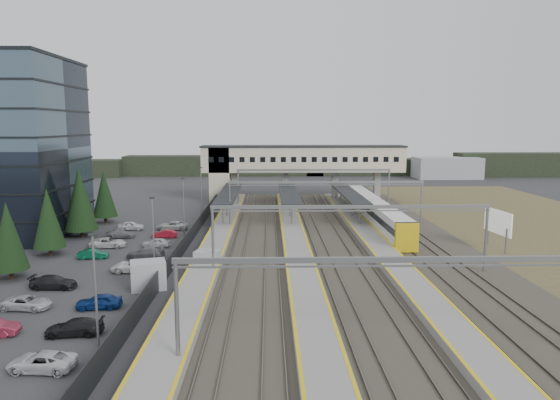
{
  "coord_description": "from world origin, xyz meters",
  "views": [
    {
      "loc": [
        3.74,
        -57.56,
        15.17
      ],
      "look_at": [
        5.36,
        16.81,
        4.0
      ],
      "focal_mm": 32.0,
      "sensor_mm": 36.0,
      "label": 1
    }
  ],
  "objects_px": {
    "relay_cabin_near": "(148,275)",
    "relay_cabin_far": "(208,261)",
    "train": "(374,211)",
    "footbridge": "(289,162)",
    "billboard": "(498,223)"
  },
  "relations": [
    {
      "from": "relay_cabin_far",
      "to": "footbridge",
      "type": "height_order",
      "value": "footbridge"
    },
    {
      "from": "relay_cabin_near",
      "to": "train",
      "type": "xyz_separation_m",
      "value": [
        27.6,
        30.71,
        0.66
      ]
    },
    {
      "from": "relay_cabin_near",
      "to": "footbridge",
      "type": "relative_size",
      "value": 0.09
    },
    {
      "from": "relay_cabin_far",
      "to": "footbridge",
      "type": "relative_size",
      "value": 0.07
    },
    {
      "from": "relay_cabin_near",
      "to": "billboard",
      "type": "bearing_deg",
      "value": 19.7
    },
    {
      "from": "relay_cabin_near",
      "to": "footbridge",
      "type": "distance_m",
      "value": 56.78
    },
    {
      "from": "relay_cabin_near",
      "to": "relay_cabin_far",
      "type": "bearing_deg",
      "value": 47.93
    },
    {
      "from": "relay_cabin_far",
      "to": "billboard",
      "type": "relative_size",
      "value": 0.49
    },
    {
      "from": "relay_cabin_near",
      "to": "billboard",
      "type": "distance_m",
      "value": 41.85
    },
    {
      "from": "relay_cabin_near",
      "to": "train",
      "type": "relative_size",
      "value": 0.1
    },
    {
      "from": "billboard",
      "to": "train",
      "type": "bearing_deg",
      "value": 125.28
    },
    {
      "from": "relay_cabin_near",
      "to": "relay_cabin_far",
      "type": "relative_size",
      "value": 1.29
    },
    {
      "from": "train",
      "to": "relay_cabin_far",
      "type": "bearing_deg",
      "value": -131.92
    },
    {
      "from": "relay_cabin_near",
      "to": "train",
      "type": "bearing_deg",
      "value": 48.05
    },
    {
      "from": "relay_cabin_far",
      "to": "footbridge",
      "type": "bearing_deg",
      "value": 77.97
    }
  ]
}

